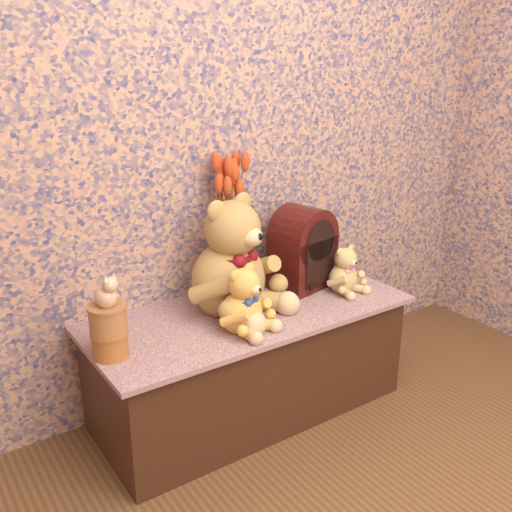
% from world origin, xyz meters
% --- Properties ---
extents(display_shelf, '(1.29, 0.56, 0.45)m').
position_xyz_m(display_shelf, '(0.00, 1.23, 0.23)').
color(display_shelf, navy).
rests_on(display_shelf, ground).
extents(teddy_large, '(0.52, 0.57, 0.49)m').
position_xyz_m(teddy_large, '(-0.06, 1.28, 0.70)').
color(teddy_large, olive).
rests_on(teddy_large, display_shelf).
extents(teddy_medium, '(0.28, 0.31, 0.27)m').
position_xyz_m(teddy_medium, '(-0.12, 1.10, 0.58)').
color(teddy_medium, gold).
rests_on(teddy_medium, display_shelf).
extents(teddy_small, '(0.19, 0.22, 0.21)m').
position_xyz_m(teddy_small, '(0.44, 1.17, 0.56)').
color(teddy_small, tan).
rests_on(teddy_small, display_shelf).
extents(cathedral_radio, '(0.29, 0.23, 0.35)m').
position_xyz_m(cathedral_radio, '(0.33, 1.31, 0.63)').
color(cathedral_radio, '#360B09').
rests_on(cathedral_radio, display_shelf).
extents(ceramic_vase, '(0.16, 0.16, 0.21)m').
position_xyz_m(ceramic_vase, '(0.00, 1.38, 0.56)').
color(ceramic_vase, tan).
rests_on(ceramic_vase, display_shelf).
extents(dried_stalks, '(0.27, 0.27, 0.40)m').
position_xyz_m(dried_stalks, '(0.00, 1.38, 0.86)').
color(dried_stalks, '#C1421E').
rests_on(dried_stalks, ceramic_vase).
extents(biscuit_tin_lower, '(0.13, 0.13, 0.09)m').
position_xyz_m(biscuit_tin_lower, '(-0.58, 1.18, 0.50)').
color(biscuit_tin_lower, '#B69135').
rests_on(biscuit_tin_lower, display_shelf).
extents(biscuit_tin_upper, '(0.12, 0.12, 0.10)m').
position_xyz_m(biscuit_tin_upper, '(-0.58, 1.18, 0.59)').
color(biscuit_tin_upper, tan).
rests_on(biscuit_tin_upper, biscuit_tin_lower).
extents(cat_figurine, '(0.11, 0.12, 0.12)m').
position_xyz_m(cat_figurine, '(-0.58, 1.18, 0.69)').
color(cat_figurine, silver).
rests_on(cat_figurine, biscuit_tin_upper).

